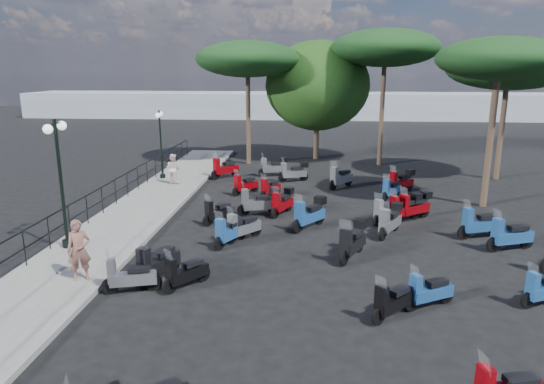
# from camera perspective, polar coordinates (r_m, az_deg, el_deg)

# --- Properties ---
(ground) EXTENTS (120.00, 120.00, 0.00)m
(ground) POSITION_cam_1_polar(r_m,az_deg,el_deg) (17.28, 2.26, -5.61)
(ground) COLOR black
(ground) RESTS_ON ground
(sidewalk) EXTENTS (3.00, 30.00, 0.15)m
(sidewalk) POSITION_cam_1_polar(r_m,az_deg,el_deg) (21.34, -15.07, -2.00)
(sidewalk) COLOR slate
(sidewalk) RESTS_ON ground
(railing) EXTENTS (0.04, 26.04, 1.10)m
(railing) POSITION_cam_1_polar(r_m,az_deg,el_deg) (21.43, -18.66, 0.08)
(railing) COLOR black
(railing) RESTS_ON sidewalk
(lamp_post_1) EXTENTS (0.35, 1.25, 4.23)m
(lamp_post_1) POSITION_cam_1_polar(r_m,az_deg,el_deg) (16.89, -23.64, 1.74)
(lamp_post_1) COLOR black
(lamp_post_1) RESTS_ON sidewalk
(lamp_post_2) EXTENTS (0.36, 1.06, 3.63)m
(lamp_post_2) POSITION_cam_1_polar(r_m,az_deg,el_deg) (26.56, -12.97, 6.00)
(lamp_post_2) COLOR black
(lamp_post_2) RESTS_ON sidewalk
(woman) EXTENTS (0.74, 0.63, 1.73)m
(woman) POSITION_cam_1_polar(r_m,az_deg,el_deg) (14.49, -21.76, -6.38)
(woman) COLOR brown
(woman) RESTS_ON sidewalk
(pedestrian_far) EXTENTS (0.88, 0.76, 1.54)m
(pedestrian_far) POSITION_cam_1_polar(r_m,az_deg,el_deg) (25.36, -11.57, 2.71)
(pedestrian_far) COLOR beige
(pedestrian_far) RESTS_ON sidewalk
(scooter_1) EXTENTS (1.56, 0.67, 1.27)m
(scooter_1) POSITION_cam_1_polar(r_m,az_deg,el_deg) (13.77, -16.37, -9.60)
(scooter_1) COLOR black
(scooter_1) RESTS_ON ground
(scooter_2) EXTENTS (0.92, 1.78, 1.49)m
(scooter_2) POSITION_cam_1_polar(r_m,az_deg,el_deg) (14.25, -13.35, -8.23)
(scooter_2) COLOR black
(scooter_2) RESTS_ON ground
(scooter_3) EXTENTS (1.08, 1.29, 1.26)m
(scooter_3) POSITION_cam_1_polar(r_m,az_deg,el_deg) (19.06, -6.35, -2.40)
(scooter_3) COLOR black
(scooter_3) RESTS_ON ground
(scooter_4) EXTENTS (1.76, 0.88, 1.45)m
(scooter_4) POSITION_cam_1_polar(r_m,az_deg,el_deg) (19.93, -1.52, -1.23)
(scooter_4) COLOR black
(scooter_4) RESTS_ON ground
(scooter_5) EXTENTS (1.40, 1.41, 1.49)m
(scooter_5) POSITION_cam_1_polar(r_m,az_deg,el_deg) (26.95, -5.58, 2.74)
(scooter_5) COLOR black
(scooter_5) RESTS_ON ground
(scooter_7) EXTENTS (1.08, 1.29, 1.26)m
(scooter_7) POSITION_cam_1_polar(r_m,az_deg,el_deg) (13.69, -10.16, -9.37)
(scooter_7) COLOR black
(scooter_7) RESTS_ON ground
(scooter_8) EXTENTS (1.16, 1.37, 1.35)m
(scooter_8) POSITION_cam_1_polar(r_m,az_deg,el_deg) (17.10, -3.46, -4.19)
(scooter_8) COLOR black
(scooter_8) RESTS_ON ground
(scooter_9) EXTENTS (0.96, 1.54, 1.35)m
(scooter_9) POSITION_cam_1_polar(r_m,az_deg,el_deg) (16.66, -5.00, -4.72)
(scooter_9) COLOR black
(scooter_9) RESTS_ON ground
(scooter_10) EXTENTS (1.13, 1.30, 1.30)m
(scooter_10) POSITION_cam_1_polar(r_m,az_deg,el_deg) (23.36, -3.19, 0.82)
(scooter_10) COLOR black
(scooter_10) RESTS_ON ground
(scooter_11) EXTENTS (0.91, 1.38, 1.23)m
(scooter_11) POSITION_cam_1_polar(r_m,az_deg,el_deg) (22.76, -0.23, 0.43)
(scooter_11) COLOR black
(scooter_11) RESTS_ON ground
(scooter_13) EXTENTS (1.40, 0.87, 1.23)m
(scooter_13) POSITION_cam_1_polar(r_m,az_deg,el_deg) (13.08, 17.97, -11.10)
(scooter_13) COLOR black
(scooter_13) RESTS_ON ground
(scooter_14) EXTENTS (1.06, 1.63, 1.43)m
(scooter_14) POSITION_cam_1_polar(r_m,az_deg,el_deg) (18.04, 13.71, -3.35)
(scooter_14) COLOR black
(scooter_14) RESTS_ON ground
(scooter_15) EXTENTS (1.28, 1.58, 1.48)m
(scooter_15) POSITION_cam_1_polar(r_m,az_deg,el_deg) (18.34, 4.43, -2.63)
(scooter_15) COLOR black
(scooter_15) RESTS_ON ground
(scooter_16) EXTENTS (0.91, 1.57, 1.34)m
(scooter_16) POSITION_cam_1_polar(r_m,az_deg,el_deg) (20.04, 1.22, -1.28)
(scooter_16) COLOR black
(scooter_16) RESTS_ON ground
(scooter_17) EXTENTS (1.62, 0.88, 1.36)m
(scooter_17) POSITION_cam_1_polar(r_m,az_deg,el_deg) (25.96, 2.57, 2.34)
(scooter_17) COLOR black
(scooter_17) RESTS_ON ground
(scooter_19) EXTENTS (1.16, 1.16, 1.23)m
(scooter_19) POSITION_cam_1_polar(r_m,az_deg,el_deg) (12.33, 13.97, -12.41)
(scooter_19) COLOR black
(scooter_19) RESTS_ON ground
(scooter_20) EXTENTS (1.03, 1.73, 1.48)m
(scooter_20) POSITION_cam_1_polar(r_m,az_deg,el_deg) (15.65, 9.47, -5.80)
(scooter_20) COLOR black
(scooter_20) RESTS_ON ground
(scooter_21) EXTENTS (1.53, 1.20, 1.42)m
(scooter_21) POSITION_cam_1_polar(r_m,az_deg,el_deg) (19.83, 15.30, -1.87)
(scooter_21) COLOR black
(scooter_21) RESTS_ON ground
(scooter_22) EXTENTS (1.12, 1.38, 1.33)m
(scooter_22) POSITION_cam_1_polar(r_m,az_deg,el_deg) (19.42, 13.11, -2.30)
(scooter_22) COLOR black
(scooter_22) RESTS_ON ground
(scooter_23) EXTENTS (1.27, 1.53, 1.49)m
(scooter_23) POSITION_cam_1_polar(r_m,az_deg,el_deg) (24.71, 8.05, 1.61)
(scooter_23) COLOR black
(scooter_23) RESTS_ON ground
(scooter_27) EXTENTS (1.76, 0.87, 1.46)m
(scooter_27) POSITION_cam_1_polar(r_m,az_deg,el_deg) (18.80, 23.23, -3.51)
(scooter_27) COLOR black
(scooter_27) RESTS_ON ground
(scooter_28) EXTENTS (1.03, 1.37, 1.28)m
(scooter_28) POSITION_cam_1_polar(r_m,az_deg,el_deg) (23.11, 13.81, 0.26)
(scooter_28) COLOR black
(scooter_28) RESTS_ON ground
(scooter_29) EXTENTS (1.46, 1.24, 1.39)m
(scooter_29) POSITION_cam_1_polar(r_m,az_deg,el_deg) (24.54, 14.96, 1.19)
(scooter_29) COLOR black
(scooter_29) RESTS_ON ground
(scooter_30) EXTENTS (1.53, 1.20, 1.42)m
(scooter_30) POSITION_cam_1_polar(r_m,az_deg,el_deg) (20.20, 16.41, -1.66)
(scooter_30) COLOR black
(scooter_30) RESTS_ON ground
(scooter_31) EXTENTS (1.62, 0.88, 1.36)m
(scooter_31) POSITION_cam_1_polar(r_m,az_deg,el_deg) (27.28, 0.16, 2.93)
(scooter_31) COLOR black
(scooter_31) RESTS_ON ground
(scooter_32) EXTENTS (1.76, 0.87, 1.46)m
(scooter_32) POSITION_cam_1_polar(r_m,az_deg,el_deg) (17.95, 26.21, -4.65)
(scooter_32) COLOR black
(scooter_32) RESTS_ON ground
(broadleaf_tree) EXTENTS (6.82, 6.82, 7.72)m
(broadleaf_tree) POSITION_cam_1_polar(r_m,az_deg,el_deg) (32.39, 5.36, 12.33)
(broadleaf_tree) COLOR #38281E
(broadleaf_tree) RESTS_ON ground
(pine_0) EXTENTS (6.47, 6.47, 8.23)m
(pine_0) POSITION_cam_1_polar(r_m,az_deg,el_deg) (30.84, 13.19, 16.16)
(pine_0) COLOR #38281E
(pine_0) RESTS_ON ground
(pine_1) EXTENTS (6.35, 6.35, 7.01)m
(pine_1) POSITION_cam_1_polar(r_m,az_deg,el_deg) (28.79, 26.07, 12.89)
(pine_1) COLOR #38281E
(pine_1) RESTS_ON ground
(pine_2) EXTENTS (6.31, 6.31, 7.57)m
(pine_2) POSITION_cam_1_polar(r_m,az_deg,el_deg) (30.43, -2.89, 15.34)
(pine_2) COLOR #38281E
(pine_2) RESTS_ON ground
(pine_3) EXTENTS (5.12, 5.12, 7.19)m
(pine_3) POSITION_cam_1_polar(r_m,az_deg,el_deg) (22.60, 25.16, 13.95)
(pine_3) COLOR #38281E
(pine_3) RESTS_ON ground
(distant_hills) EXTENTS (70.00, 8.00, 3.00)m
(distant_hills) POSITION_cam_1_polar(r_m,az_deg,el_deg) (61.40, 4.24, 10.15)
(distant_hills) COLOR gray
(distant_hills) RESTS_ON ground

